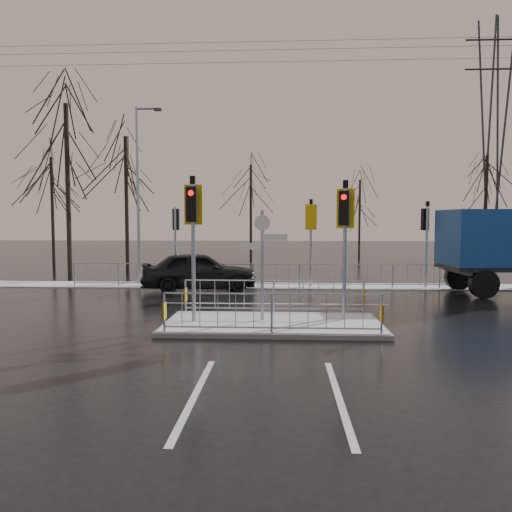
{
  "coord_description": "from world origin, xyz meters",
  "views": [
    {
      "loc": [
        0.26,
        -13.62,
        2.92
      ],
      "look_at": [
        -0.59,
        2.29,
        1.8
      ],
      "focal_mm": 35.0,
      "sensor_mm": 36.0,
      "label": 1
    }
  ],
  "objects_px": {
    "car_far_lane": "(199,271)",
    "street_lamp_left": "(139,187)",
    "flatbed_truck": "(500,249)",
    "traffic_island": "(272,313)"
  },
  "relations": [
    {
      "from": "car_far_lane",
      "to": "street_lamp_left",
      "type": "height_order",
      "value": "street_lamp_left"
    },
    {
      "from": "flatbed_truck",
      "to": "street_lamp_left",
      "type": "height_order",
      "value": "street_lamp_left"
    },
    {
      "from": "car_far_lane",
      "to": "flatbed_truck",
      "type": "bearing_deg",
      "value": -105.11
    },
    {
      "from": "car_far_lane",
      "to": "flatbed_truck",
      "type": "relative_size",
      "value": 0.65
    },
    {
      "from": "car_far_lane",
      "to": "street_lamp_left",
      "type": "relative_size",
      "value": 0.59
    },
    {
      "from": "flatbed_truck",
      "to": "car_far_lane",
      "type": "bearing_deg",
      "value": 178.0
    },
    {
      "from": "traffic_island",
      "to": "street_lamp_left",
      "type": "bearing_deg",
      "value": 124.07
    },
    {
      "from": "traffic_island",
      "to": "car_far_lane",
      "type": "bearing_deg",
      "value": 114.38
    },
    {
      "from": "traffic_island",
      "to": "flatbed_truck",
      "type": "xyz_separation_m",
      "value": [
        8.94,
        6.71,
        1.4
      ]
    },
    {
      "from": "car_far_lane",
      "to": "flatbed_truck",
      "type": "height_order",
      "value": "flatbed_truck"
    }
  ]
}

